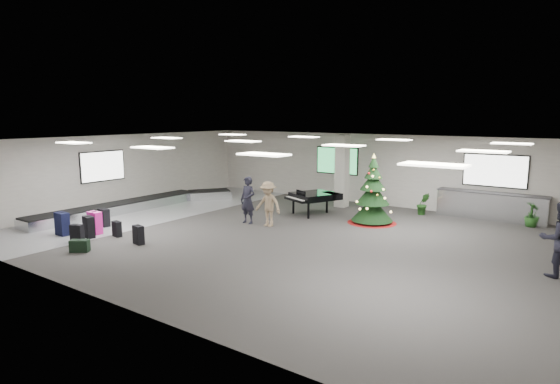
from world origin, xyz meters
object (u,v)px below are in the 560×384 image
Objects in this scene: baggage_carousel at (139,205)px; traveler_a at (248,200)px; pink_suitcase at (95,223)px; grand_piano at (313,196)px; potted_plant_left at (423,204)px; potted_plant_right at (532,215)px; christmas_tree at (372,199)px; traveler_bench at (559,239)px; traveler_b at (268,204)px; service_counter at (491,206)px.

baggage_carousel is 5.46× the size of traveler_a.
grand_piano is (4.44, 7.08, 0.36)m from pink_suitcase.
potted_plant_left is 1.05× the size of potted_plant_right.
christmas_tree is at bearing -113.03° from potted_plant_left.
traveler_bench is 7.55m from potted_plant_left.
christmas_tree is at bearing 43.37° from traveler_b.
potted_plant_left is (3.98, 5.28, -0.37)m from traveler_b.
traveler_bench is (10.14, -0.05, 0.09)m from traveler_a.
traveler_bench is (8.97, -2.82, 0.23)m from grand_piano.
baggage_carousel is 6.50m from traveler_b.
potted_plant_right reaches higher than pink_suitcase.
pink_suitcase is 10.03m from christmas_tree.
traveler_bench is at bearing -45.74° from potted_plant_left.
potted_plant_left reaches higher than baggage_carousel.
grand_piano is 1.27× the size of traveler_a.
traveler_a is at bearing 52.40° from pink_suitcase.
service_counter is at bearing 51.79° from grand_piano.
pink_suitcase is (-10.60, -10.32, -0.16)m from service_counter.
traveler_b is at bearing -137.20° from service_counter.
traveler_b is at bearing 45.89° from pink_suitcase.
potted_plant_left is at bearing 58.75° from grand_piano.
christmas_tree reaches higher than traveler_bench.
grand_piano is 4.52m from potted_plant_left.
pink_suitcase is 12.64m from potted_plant_left.
traveler_a is (-3.80, -2.78, -0.02)m from christmas_tree.
grand_piano reaches higher than potted_plant_right.
potted_plant_left is at bearing -176.20° from potted_plant_right.
christmas_tree is at bearing -51.82° from traveler_bench.
traveler_bench reaches higher than traveler_b.
potted_plant_right is at bearing 29.32° from christmas_tree.
potted_plant_right is (3.93, 0.26, -0.02)m from potted_plant_left.
service_counter is 2.43× the size of traveler_b.
service_counter is 8.76m from traveler_b.
potted_plant_left is (8.16, 9.65, 0.07)m from pink_suitcase.
pink_suitcase is at bearing -58.01° from baggage_carousel.
traveler_bench is (13.41, 4.26, 0.59)m from pink_suitcase.
baggage_carousel is at bearing -128.34° from grand_piano.
christmas_tree reaches higher than grand_piano.
baggage_carousel is 15.68m from traveler_bench.
christmas_tree is at bearing 38.03° from traveler_a.
christmas_tree is 3.97m from traveler_b.
service_counter is at bearing 42.89° from traveler_b.
pink_suitcase is (2.24, -3.59, 0.18)m from baggage_carousel.
pink_suitcase is 0.48× the size of traveler_b.
grand_piano is at bearing -152.26° from service_counter.
christmas_tree is at bearing -137.59° from service_counter.
traveler_b is at bearing -136.73° from christmas_tree.
grand_piano is 1.15× the size of traveler_bench.
traveler_b is at bearing 5.80° from traveler_a.
potted_plant_right is at bearing 35.10° from traveler_b.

